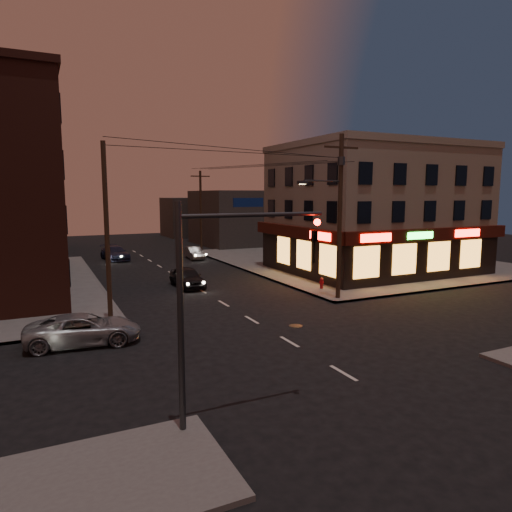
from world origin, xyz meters
TOP-DOWN VIEW (x-y plane):
  - ground at (0.00, 0.00)m, footprint 120.00×120.00m
  - sidewalk_ne at (18.00, 19.00)m, footprint 24.00×28.00m
  - pizza_building at (15.93, 13.43)m, footprint 15.85×12.85m
  - bg_building_ne_a at (14.00, 38.00)m, footprint 10.00×12.00m
  - bg_building_nw at (-13.00, 42.00)m, footprint 9.00×10.00m
  - bg_building_ne_b at (12.00, 52.00)m, footprint 8.00×8.00m
  - utility_pole_main at (6.68, 5.80)m, footprint 4.20×0.44m
  - utility_pole_far at (6.80, 32.00)m, footprint 0.26×0.26m
  - utility_pole_west at (-6.80, 6.50)m, footprint 0.24×0.24m
  - traffic_signal at (-5.57, -5.60)m, footprint 4.49×0.32m
  - suv_cross at (-8.33, 3.66)m, footprint 5.08×2.76m
  - sedan_near at (-0.52, 13.69)m, footprint 1.78×4.25m
  - sedan_mid at (4.36, 27.16)m, footprint 1.49×3.84m
  - sedan_far at (-3.05, 29.89)m, footprint 2.61×5.08m
  - fire_hydrant at (7.43, 8.56)m, footprint 0.34×0.34m

SIDE VIEW (x-z plane):
  - ground at x=0.00m, z-range 0.00..0.00m
  - sidewalk_ne at x=18.00m, z-range 0.00..0.15m
  - fire_hydrant at x=7.43m, z-range 0.18..0.95m
  - sedan_mid at x=4.36m, z-range 0.00..1.25m
  - suv_cross at x=-8.33m, z-range 0.00..1.35m
  - sedan_far at x=-3.05m, z-range 0.00..1.41m
  - sedan_near at x=-0.52m, z-range 0.00..1.43m
  - bg_building_ne_b at x=12.00m, z-range 0.00..6.00m
  - bg_building_ne_a at x=14.00m, z-range 0.00..7.00m
  - bg_building_nw at x=-13.00m, z-range 0.00..8.00m
  - traffic_signal at x=-5.57m, z-range 0.92..7.39m
  - utility_pole_far at x=6.80m, z-range 0.15..9.15m
  - utility_pole_west at x=-6.80m, z-range 0.15..9.15m
  - pizza_building at x=15.93m, z-range 0.10..10.60m
  - utility_pole_main at x=6.68m, z-range 0.76..10.76m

